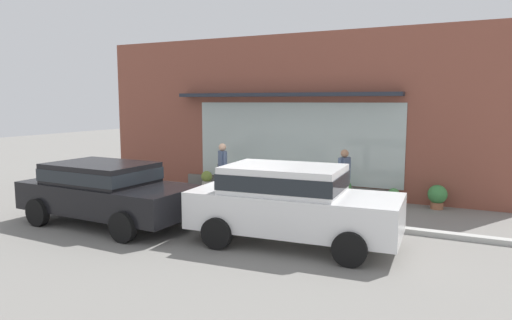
{
  "coord_description": "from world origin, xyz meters",
  "views": [
    {
      "loc": [
        5.85,
        -10.98,
        3.01
      ],
      "look_at": [
        -0.11,
        1.2,
        1.27
      ],
      "focal_mm": 32.37,
      "sensor_mm": 36.0,
      "label": 1
    }
  ],
  "objects_px": {
    "parked_car_black": "(106,189)",
    "potted_plant_corner_tall": "(345,190)",
    "fire_hydrant": "(230,189)",
    "pedestrian_with_handbag": "(222,167)",
    "parked_car_white": "(290,200)",
    "potted_plant_window_right": "(437,196)",
    "potted_plant_low_front": "(394,197)",
    "potted_plant_by_entrance": "(207,179)",
    "pedestrian_passerby": "(344,174)",
    "potted_plant_window_left": "(247,177)"
  },
  "relations": [
    {
      "from": "pedestrian_with_handbag",
      "to": "potted_plant_window_right",
      "type": "height_order",
      "value": "pedestrian_with_handbag"
    },
    {
      "from": "fire_hydrant",
      "to": "parked_car_black",
      "type": "relative_size",
      "value": 0.2
    },
    {
      "from": "fire_hydrant",
      "to": "potted_plant_corner_tall",
      "type": "relative_size",
      "value": 1.41
    },
    {
      "from": "potted_plant_low_front",
      "to": "potted_plant_window_left",
      "type": "bearing_deg",
      "value": 175.49
    },
    {
      "from": "parked_car_white",
      "to": "potted_plant_low_front",
      "type": "xyz_separation_m",
      "value": [
        1.37,
        4.54,
        -0.68
      ]
    },
    {
      "from": "parked_car_black",
      "to": "potted_plant_corner_tall",
      "type": "relative_size",
      "value": 6.93
    },
    {
      "from": "parked_car_white",
      "to": "potted_plant_low_front",
      "type": "relative_size",
      "value": 8.35
    },
    {
      "from": "fire_hydrant",
      "to": "potted_plant_low_front",
      "type": "xyz_separation_m",
      "value": [
        4.33,
        1.87,
        -0.2
      ]
    },
    {
      "from": "potted_plant_corner_tall",
      "to": "parked_car_black",
      "type": "bearing_deg",
      "value": -132.48
    },
    {
      "from": "potted_plant_window_left",
      "to": "potted_plant_window_right",
      "type": "height_order",
      "value": "potted_plant_window_left"
    },
    {
      "from": "parked_car_black",
      "to": "potted_plant_by_entrance",
      "type": "xyz_separation_m",
      "value": [
        -0.34,
        5.16,
        -0.56
      ]
    },
    {
      "from": "potted_plant_window_right",
      "to": "potted_plant_by_entrance",
      "type": "bearing_deg",
      "value": -179.15
    },
    {
      "from": "parked_car_black",
      "to": "potted_plant_corner_tall",
      "type": "xyz_separation_m",
      "value": [
        4.62,
        5.04,
        -0.53
      ]
    },
    {
      "from": "parked_car_white",
      "to": "potted_plant_low_front",
      "type": "distance_m",
      "value": 4.79
    },
    {
      "from": "potted_plant_low_front",
      "to": "potted_plant_window_right",
      "type": "bearing_deg",
      "value": 11.79
    },
    {
      "from": "pedestrian_passerby",
      "to": "potted_plant_window_right",
      "type": "distance_m",
      "value": 2.68
    },
    {
      "from": "parked_car_black",
      "to": "parked_car_white",
      "type": "height_order",
      "value": "parked_car_white"
    },
    {
      "from": "pedestrian_with_handbag",
      "to": "parked_car_white",
      "type": "height_order",
      "value": "pedestrian_with_handbag"
    },
    {
      "from": "parked_car_black",
      "to": "potted_plant_corner_tall",
      "type": "distance_m",
      "value": 6.86
    },
    {
      "from": "parked_car_black",
      "to": "potted_plant_window_left",
      "type": "distance_m",
      "value": 5.55
    },
    {
      "from": "parked_car_white",
      "to": "potted_plant_window_left",
      "type": "xyz_separation_m",
      "value": [
        -3.56,
        4.93,
        -0.51
      ]
    },
    {
      "from": "parked_car_black",
      "to": "potted_plant_corner_tall",
      "type": "height_order",
      "value": "parked_car_black"
    },
    {
      "from": "parked_car_black",
      "to": "potted_plant_low_front",
      "type": "bearing_deg",
      "value": 41.99
    },
    {
      "from": "pedestrian_with_handbag",
      "to": "potted_plant_corner_tall",
      "type": "bearing_deg",
      "value": -119.91
    },
    {
      "from": "pedestrian_passerby",
      "to": "potted_plant_window_right",
      "type": "height_order",
      "value": "pedestrian_passerby"
    },
    {
      "from": "potted_plant_corner_tall",
      "to": "potted_plant_low_front",
      "type": "bearing_deg",
      "value": -0.62
    },
    {
      "from": "potted_plant_corner_tall",
      "to": "potted_plant_window_right",
      "type": "bearing_deg",
      "value": 4.99
    },
    {
      "from": "pedestrian_with_handbag",
      "to": "parked_car_black",
      "type": "xyz_separation_m",
      "value": [
        -1.09,
        -3.8,
        -0.13
      ]
    },
    {
      "from": "potted_plant_by_entrance",
      "to": "potted_plant_corner_tall",
      "type": "relative_size",
      "value": 0.9
    },
    {
      "from": "parked_car_black",
      "to": "potted_plant_window_right",
      "type": "relative_size",
      "value": 6.64
    },
    {
      "from": "pedestrian_with_handbag",
      "to": "potted_plant_corner_tall",
      "type": "xyz_separation_m",
      "value": [
        3.52,
        1.24,
        -0.66
      ]
    },
    {
      "from": "pedestrian_with_handbag",
      "to": "potted_plant_corner_tall",
      "type": "distance_m",
      "value": 3.79
    },
    {
      "from": "parked_car_black",
      "to": "potted_plant_window_right",
      "type": "distance_m",
      "value": 8.93
    },
    {
      "from": "potted_plant_window_right",
      "to": "potted_plant_window_left",
      "type": "bearing_deg",
      "value": 178.59
    },
    {
      "from": "fire_hydrant",
      "to": "potted_plant_corner_tall",
      "type": "xyz_separation_m",
      "value": [
        2.9,
        1.88,
        -0.12
      ]
    },
    {
      "from": "parked_car_white",
      "to": "potted_plant_window_right",
      "type": "xyz_separation_m",
      "value": [
        2.52,
        4.78,
        -0.57
      ]
    },
    {
      "from": "potted_plant_window_left",
      "to": "potted_plant_by_entrance",
      "type": "bearing_deg",
      "value": -169.8
    },
    {
      "from": "potted_plant_by_entrance",
      "to": "potted_plant_low_front",
      "type": "relative_size",
      "value": 1.1
    },
    {
      "from": "pedestrian_passerby",
      "to": "potted_plant_corner_tall",
      "type": "distance_m",
      "value": 1.05
    },
    {
      "from": "fire_hydrant",
      "to": "pedestrian_with_handbag",
      "type": "relative_size",
      "value": 0.54
    },
    {
      "from": "fire_hydrant",
      "to": "potted_plant_corner_tall",
      "type": "height_order",
      "value": "fire_hydrant"
    },
    {
      "from": "pedestrian_with_handbag",
      "to": "parked_car_white",
      "type": "relative_size",
      "value": 0.39
    },
    {
      "from": "fire_hydrant",
      "to": "potted_plant_by_entrance",
      "type": "xyz_separation_m",
      "value": [
        -2.05,
        1.99,
        -0.16
      ]
    },
    {
      "from": "potted_plant_low_front",
      "to": "potted_plant_by_entrance",
      "type": "bearing_deg",
      "value": 178.84
    },
    {
      "from": "potted_plant_corner_tall",
      "to": "parked_car_white",
      "type": "bearing_deg",
      "value": -89.34
    },
    {
      "from": "parked_car_white",
      "to": "potted_plant_window_right",
      "type": "relative_size",
      "value": 6.56
    },
    {
      "from": "pedestrian_with_handbag",
      "to": "potted_plant_low_front",
      "type": "bearing_deg",
      "value": -125.41
    },
    {
      "from": "pedestrian_passerby",
      "to": "potted_plant_low_front",
      "type": "relative_size",
      "value": 3.11
    },
    {
      "from": "pedestrian_with_handbag",
      "to": "potted_plant_by_entrance",
      "type": "bearing_deg",
      "value": -2.81
    },
    {
      "from": "pedestrian_with_handbag",
      "to": "potted_plant_corner_tall",
      "type": "relative_size",
      "value": 2.64
    }
  ]
}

